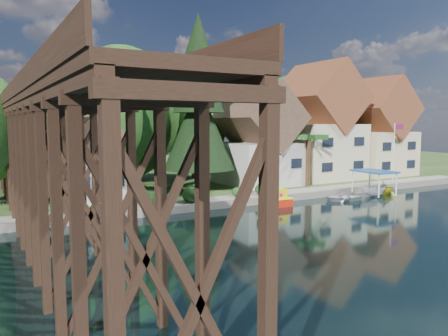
{
  "coord_description": "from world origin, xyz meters",
  "views": [
    {
      "loc": [
        -19.72,
        -23.61,
        7.23
      ],
      "look_at": [
        -2.95,
        6.0,
        3.65
      ],
      "focal_mm": 35.0,
      "sensor_mm": 36.0,
      "label": 1
    }
  ],
  "objects_px": {
    "house_right": "(374,134)",
    "boat_yellow": "(385,187)",
    "house_left": "(258,141)",
    "tugboat": "(276,200)",
    "conifer": "(199,106)",
    "house_center": "(318,129)",
    "shed": "(94,162)",
    "palm_tree": "(309,139)",
    "boat_canopy": "(374,185)",
    "boat_white_a": "(346,196)",
    "flagpole": "(395,146)",
    "trestle_bridge": "(47,153)"
  },
  "relations": [
    {
      "from": "boat_white_a",
      "to": "boat_yellow",
      "type": "distance_m",
      "value": 5.83
    },
    {
      "from": "palm_tree",
      "to": "trestle_bridge",
      "type": "bearing_deg",
      "value": -165.98
    },
    {
      "from": "boat_canopy",
      "to": "boat_yellow",
      "type": "distance_m",
      "value": 2.03
    },
    {
      "from": "flagpole",
      "to": "conifer",
      "type": "bearing_deg",
      "value": 167.97
    },
    {
      "from": "tugboat",
      "to": "boat_white_a",
      "type": "height_order",
      "value": "tugboat"
    },
    {
      "from": "house_left",
      "to": "flagpole",
      "type": "relative_size",
      "value": 1.67
    },
    {
      "from": "shed",
      "to": "palm_tree",
      "type": "distance_m",
      "value": 21.76
    },
    {
      "from": "house_left",
      "to": "palm_tree",
      "type": "relative_size",
      "value": 1.92
    },
    {
      "from": "shed",
      "to": "boat_canopy",
      "type": "relative_size",
      "value": 1.9
    },
    {
      "from": "trestle_bridge",
      "to": "house_left",
      "type": "height_order",
      "value": "house_left"
    },
    {
      "from": "shed",
      "to": "palm_tree",
      "type": "xyz_separation_m",
      "value": [
        21.52,
        -2.7,
        1.69
      ]
    },
    {
      "from": "shed",
      "to": "house_left",
      "type": "bearing_deg",
      "value": 4.77
    },
    {
      "from": "house_center",
      "to": "tugboat",
      "type": "distance_m",
      "value": 17.86
    },
    {
      "from": "house_left",
      "to": "house_center",
      "type": "height_order",
      "value": "house_center"
    },
    {
      "from": "trestle_bridge",
      "to": "boat_white_a",
      "type": "height_order",
      "value": "trestle_bridge"
    },
    {
      "from": "tugboat",
      "to": "boat_white_a",
      "type": "bearing_deg",
      "value": -6.03
    },
    {
      "from": "shed",
      "to": "boat_white_a",
      "type": "height_order",
      "value": "shed"
    },
    {
      "from": "house_center",
      "to": "palm_tree",
      "type": "relative_size",
      "value": 2.42
    },
    {
      "from": "house_center",
      "to": "tugboat",
      "type": "xyz_separation_m",
      "value": [
        -13.56,
        -10.08,
        -5.82
      ]
    },
    {
      "from": "conifer",
      "to": "flagpole",
      "type": "height_order",
      "value": "conifer"
    },
    {
      "from": "house_left",
      "to": "tugboat",
      "type": "bearing_deg",
      "value": -115.44
    },
    {
      "from": "house_left",
      "to": "boat_yellow",
      "type": "relative_size",
      "value": 3.97
    },
    {
      "from": "boat_yellow",
      "to": "tugboat",
      "type": "bearing_deg",
      "value": 90.24
    },
    {
      "from": "house_left",
      "to": "boat_canopy",
      "type": "bearing_deg",
      "value": -56.44
    },
    {
      "from": "house_center",
      "to": "shed",
      "type": "height_order",
      "value": "house_center"
    },
    {
      "from": "palm_tree",
      "to": "boat_white_a",
      "type": "relative_size",
      "value": 1.61
    },
    {
      "from": "trestle_bridge",
      "to": "tugboat",
      "type": "relative_size",
      "value": 15.69
    },
    {
      "from": "house_center",
      "to": "house_right",
      "type": "height_order",
      "value": "house_center"
    },
    {
      "from": "tugboat",
      "to": "boat_canopy",
      "type": "bearing_deg",
      "value": -3.09
    },
    {
      "from": "flagpole",
      "to": "tugboat",
      "type": "height_order",
      "value": "flagpole"
    },
    {
      "from": "palm_tree",
      "to": "tugboat",
      "type": "distance_m",
      "value": 10.88
    },
    {
      "from": "house_left",
      "to": "flagpole",
      "type": "xyz_separation_m",
      "value": [
        14.84,
        -5.93,
        -0.59
      ]
    },
    {
      "from": "house_left",
      "to": "boat_white_a",
      "type": "relative_size",
      "value": 3.08
    },
    {
      "from": "house_right",
      "to": "boat_canopy",
      "type": "relative_size",
      "value": 3.02
    },
    {
      "from": "shed",
      "to": "boat_canopy",
      "type": "bearing_deg",
      "value": -19.33
    },
    {
      "from": "house_center",
      "to": "house_right",
      "type": "xyz_separation_m",
      "value": [
        9.0,
        -0.5,
        -0.64
      ]
    },
    {
      "from": "palm_tree",
      "to": "boat_yellow",
      "type": "distance_m",
      "value": 9.03
    },
    {
      "from": "boat_canopy",
      "to": "boat_yellow",
      "type": "height_order",
      "value": "boat_canopy"
    },
    {
      "from": "boat_canopy",
      "to": "conifer",
      "type": "bearing_deg",
      "value": 147.99
    },
    {
      "from": "boat_white_a",
      "to": "house_left",
      "type": "bearing_deg",
      "value": 30.73
    },
    {
      "from": "house_right",
      "to": "boat_yellow",
      "type": "distance_m",
      "value": 14.42
    },
    {
      "from": "conifer",
      "to": "boat_yellow",
      "type": "distance_m",
      "value": 20.29
    },
    {
      "from": "trestle_bridge",
      "to": "house_center",
      "type": "distance_m",
      "value": 33.96
    },
    {
      "from": "house_left",
      "to": "flagpole",
      "type": "bearing_deg",
      "value": -21.79
    },
    {
      "from": "house_left",
      "to": "tugboat",
      "type": "xyz_separation_m",
      "value": [
        -4.56,
        -9.58,
        -4.54
      ]
    },
    {
      "from": "tugboat",
      "to": "conifer",
      "type": "bearing_deg",
      "value": 110.71
    },
    {
      "from": "trestle_bridge",
      "to": "house_center",
      "type": "height_order",
      "value": "house_center"
    },
    {
      "from": "palm_tree",
      "to": "boat_white_a",
      "type": "distance_m",
      "value": 8.05
    },
    {
      "from": "boat_canopy",
      "to": "boat_yellow",
      "type": "xyz_separation_m",
      "value": [
        1.97,
        0.36,
        -0.36
      ]
    },
    {
      "from": "boat_canopy",
      "to": "boat_yellow",
      "type": "relative_size",
      "value": 1.49
    }
  ]
}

